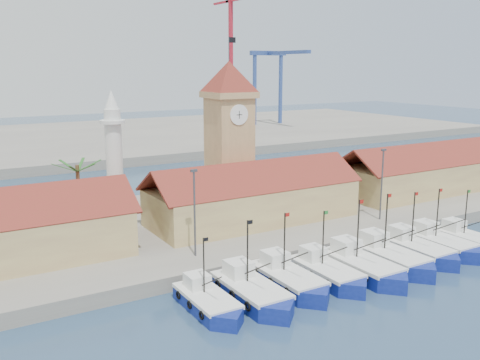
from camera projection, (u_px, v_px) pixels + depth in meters
ground at (364, 286)px, 51.05m from camera, size 400.00×400.00×0.00m
quay at (237, 218)px, 71.06m from camera, size 140.00×32.00×1.50m
terminal at (75, 140)px, 143.29m from camera, size 240.00×80.00×2.00m
boat_0 at (209, 303)px, 45.63m from camera, size 3.23×8.86×6.71m
boat_1 at (253, 294)px, 47.35m from camera, size 3.74×10.23×7.74m
boat_2 at (289, 281)px, 50.13m from camera, size 3.67×10.06×7.61m
boat_3 at (328, 274)px, 51.89m from camera, size 3.53×9.66×7.31m
boat_4 at (363, 268)px, 53.28m from camera, size 3.88×10.64×8.05m
boat_5 at (391, 259)px, 55.78m from camera, size 3.88×10.64×8.05m
boat_6 at (418, 251)px, 58.32m from camera, size 3.66×10.03×7.59m
boat_7 at (442, 245)px, 60.31m from camera, size 3.63×9.93×7.52m
boat_8 at (470, 241)px, 61.74m from camera, size 3.39×9.28×7.02m
hall_center at (253, 201)px, 67.02m from camera, size 27.04×10.13×7.61m
hall_right at (427, 175)px, 83.01m from camera, size 31.20×10.13×7.61m
clock_tower at (229, 133)px, 70.39m from camera, size 5.80×5.80×22.70m
minaret at (114, 157)px, 65.04m from camera, size 3.00×3.00×16.30m
palm_tree at (79, 193)px, 61.59m from camera, size 5.60×5.03×8.39m
lamp_posts at (295, 194)px, 60.02m from camera, size 80.70×0.25×9.03m
crane_red_right at (233, 44)px, 155.40m from camera, size 1.00×31.68×44.91m
gantry at (274, 68)px, 167.47m from camera, size 13.00×22.00×23.20m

